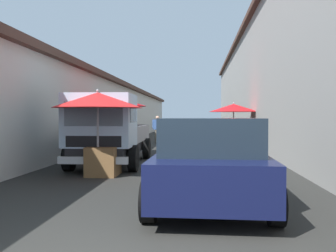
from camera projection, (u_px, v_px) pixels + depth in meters
The scene contains 11 objects.
ground at pixel (178, 150), 16.32m from camera, with size 90.00×90.00×0.00m, color #282826.
building_left_whitewash at pixel (48, 111), 19.12m from camera, with size 49.80×7.50×3.50m.
building_right_concrete at pixel (323, 80), 17.87m from camera, with size 49.80×7.50×6.59m.
fruit_stall_mid_lane at pixel (233, 113), 17.28m from camera, with size 2.34×2.34×2.16m.
fruit_stall_near_left at pixel (99, 112), 8.99m from camera, with size 2.22×2.22×2.15m.
fruit_stall_far_right at pixel (111, 107), 13.67m from camera, with size 2.67×2.67×2.34m.
hatchback_car at pixel (210, 160), 6.24m from camera, with size 3.93×1.97×1.45m.
delivery_truck at pixel (107, 132), 10.44m from camera, with size 4.97×2.08×2.08m.
vendor_by_crates at pixel (157, 127), 20.63m from camera, with size 0.31×0.60×1.53m.
parked_scooter at pixel (124, 139), 17.06m from camera, with size 1.69×0.47×1.14m.
plastic_stool at pixel (239, 164), 8.75m from camera, with size 0.30×0.30×0.43m.
Camera 1 is at (-2.77, -0.96, 1.47)m, focal length 38.92 mm.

